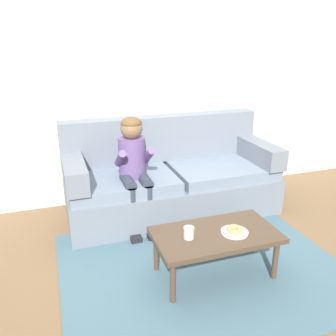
% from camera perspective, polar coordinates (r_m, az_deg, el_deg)
% --- Properties ---
extents(ground, '(10.00, 10.00, 0.00)m').
position_cam_1_polar(ground, '(3.26, 3.65, -13.31)').
color(ground, brown).
extents(wall_back, '(8.00, 0.10, 2.80)m').
position_cam_1_polar(wall_back, '(4.07, -3.60, 14.48)').
color(wall_back, beige).
rests_on(wall_back, ground).
extents(area_rug, '(2.27, 1.81, 0.01)m').
position_cam_1_polar(area_rug, '(3.06, 5.49, -15.61)').
color(area_rug, '#476675').
rests_on(area_rug, ground).
extents(couch, '(2.20, 0.90, 1.00)m').
position_cam_1_polar(couch, '(3.84, 0.38, -1.95)').
color(couch, slate).
rests_on(couch, ground).
extents(coffee_table, '(0.96, 0.52, 0.38)m').
position_cam_1_polar(coffee_table, '(2.82, 7.65, -10.99)').
color(coffee_table, '#4C3828').
rests_on(coffee_table, ground).
extents(person_child, '(0.34, 0.58, 1.10)m').
position_cam_1_polar(person_child, '(3.42, -5.48, 0.85)').
color(person_child, '#664C84').
rests_on(person_child, ground).
extents(plate, '(0.21, 0.21, 0.01)m').
position_cam_1_polar(plate, '(2.82, 10.63, -10.08)').
color(plate, white).
rests_on(plate, coffee_table).
extents(donut, '(0.14, 0.14, 0.04)m').
position_cam_1_polar(donut, '(2.80, 10.66, -9.64)').
color(donut, tan).
rests_on(donut, plate).
extents(mug, '(0.08, 0.08, 0.09)m').
position_cam_1_polar(mug, '(2.69, 3.37, -10.33)').
color(mug, silver).
rests_on(mug, coffee_table).
extents(toy_controller, '(0.23, 0.09, 0.05)m').
position_cam_1_polar(toy_controller, '(3.52, 12.16, -10.49)').
color(toy_controller, '#339E56').
rests_on(toy_controller, ground).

